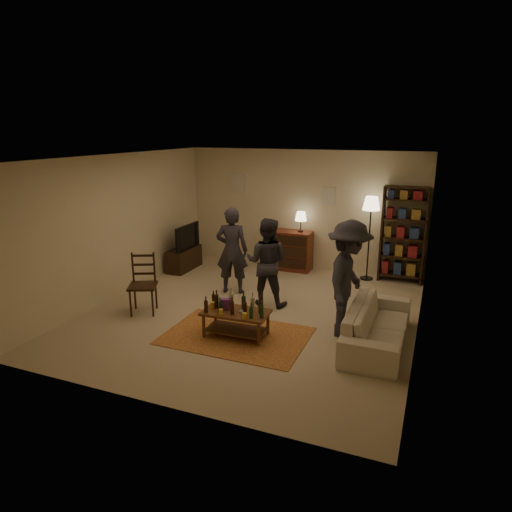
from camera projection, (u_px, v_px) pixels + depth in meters
The scene contains 13 objects.
floor at pixel (252, 313), 8.08m from camera, with size 6.00×6.00×0.00m, color #C6B793.
room_shell at pixel (276, 188), 10.48m from camera, with size 6.00×6.00×6.00m.
rug at pixel (236, 336), 7.17m from camera, with size 2.20×1.50×0.01m, color #9A3121.
coffee_table at pixel (235, 313), 7.06m from camera, with size 1.05×0.60×0.76m.
dining_chair at pixel (143, 281), 7.99m from camera, with size 0.62×0.62×1.07m.
tv_stand at pixel (184, 253), 10.46m from camera, with size 0.40×1.00×1.06m.
dresser at pixel (290, 249), 10.44m from camera, with size 1.00×0.50×1.36m.
bookshelf at pixel (403, 234), 9.47m from camera, with size 0.90×0.34×2.02m.
floor_lamp at pixel (371, 209), 9.46m from camera, with size 0.36×0.36×1.79m.
sofa at pixel (377, 325), 6.85m from camera, with size 2.08×0.81×0.61m, color beige.
person_left at pixel (232, 251), 8.87m from camera, with size 0.62×0.41×1.71m, color #27262E.
person_right at pixel (267, 262), 8.25m from camera, with size 0.79×0.62×1.62m, color #282A30.
person_by_sofa at pixel (348, 279), 6.98m from camera, with size 1.19×0.68×1.84m, color #2A2B33.
Camera 1 is at (2.87, -6.94, 3.15)m, focal length 32.00 mm.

